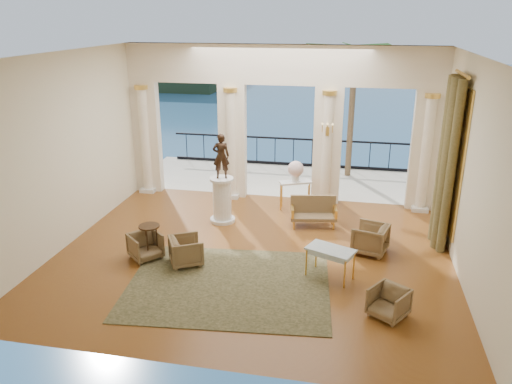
% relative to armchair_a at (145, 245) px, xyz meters
% --- Properties ---
extents(floor, '(9.00, 9.00, 0.00)m').
position_rel_armchair_a_xyz_m(floor, '(2.36, 0.64, -0.34)').
color(floor, '#51210A').
rests_on(floor, ground).
extents(room_walls, '(9.00, 9.00, 9.00)m').
position_rel_armchair_a_xyz_m(room_walls, '(2.36, -0.48, 2.54)').
color(room_walls, white).
rests_on(room_walls, ground).
extents(arcade, '(9.00, 0.56, 4.50)m').
position_rel_armchair_a_xyz_m(arcade, '(2.36, 4.46, 2.25)').
color(arcade, beige).
rests_on(arcade, ground).
extents(terrace, '(10.00, 3.60, 0.10)m').
position_rel_armchair_a_xyz_m(terrace, '(2.36, 6.44, -0.39)').
color(terrace, beige).
rests_on(terrace, ground).
extents(balustrade, '(9.00, 0.06, 1.03)m').
position_rel_armchair_a_xyz_m(balustrade, '(2.36, 8.04, 0.07)').
color(balustrade, black).
rests_on(balustrade, terrace).
extents(palm_tree, '(2.00, 2.00, 4.50)m').
position_rel_armchair_a_xyz_m(palm_tree, '(4.36, 7.24, 3.76)').
color(palm_tree, '#4C3823').
rests_on(palm_tree, terrace).
extents(headland, '(22.00, 18.00, 6.00)m').
position_rel_armchair_a_xyz_m(headland, '(-27.64, 70.64, -3.34)').
color(headland, black).
rests_on(headland, sea).
extents(sea, '(160.00, 160.00, 0.00)m').
position_rel_armchair_a_xyz_m(sea, '(2.36, 60.64, -6.34)').
color(sea, '#215488').
rests_on(sea, ground).
extents(curtain, '(0.33, 1.40, 4.09)m').
position_rel_armchair_a_xyz_m(curtain, '(6.64, 2.14, 1.68)').
color(curtain, brown).
rests_on(curtain, ground).
extents(window_frame, '(0.04, 1.60, 3.40)m').
position_rel_armchair_a_xyz_m(window_frame, '(6.83, 2.14, 1.76)').
color(window_frame, gold).
rests_on(window_frame, room_walls).
extents(wall_sconce, '(0.30, 0.11, 0.33)m').
position_rel_armchair_a_xyz_m(wall_sconce, '(3.76, 4.14, 1.89)').
color(wall_sconce, gold).
rests_on(wall_sconce, arcade).
extents(rug, '(4.41, 3.59, 0.02)m').
position_rel_armchair_a_xyz_m(rug, '(2.15, -0.79, -0.33)').
color(rug, '#282D17').
rests_on(rug, ground).
extents(armchair_a, '(0.89, 0.89, 0.67)m').
position_rel_armchair_a_xyz_m(armchair_a, '(0.00, 0.00, 0.00)').
color(armchair_a, '#4B4020').
rests_on(armchair_a, ground).
extents(armchair_b, '(0.84, 0.82, 0.64)m').
position_rel_armchair_a_xyz_m(armchair_b, '(5.31, -1.31, -0.02)').
color(armchair_b, '#4B4020').
rests_on(armchair_b, ground).
extents(armchair_c, '(0.87, 0.90, 0.76)m').
position_rel_armchair_a_xyz_m(armchair_c, '(5.02, 1.31, 0.05)').
color(armchair_c, '#4B4020').
rests_on(armchair_c, ground).
extents(armchair_d, '(0.89, 0.91, 0.70)m').
position_rel_armchair_a_xyz_m(armchair_d, '(1.00, -0.07, 0.02)').
color(armchair_d, '#4B4020').
rests_on(armchair_d, ground).
extents(settee, '(1.26, 0.70, 0.79)m').
position_rel_armchair_a_xyz_m(settee, '(3.57, 2.64, 0.06)').
color(settee, '#4B4020').
rests_on(settee, ground).
extents(game_table, '(1.11, 0.87, 0.67)m').
position_rel_armchair_a_xyz_m(game_table, '(4.17, -0.07, 0.26)').
color(game_table, silver).
rests_on(game_table, ground).
extents(pedestal, '(0.67, 0.67, 1.23)m').
position_rel_armchair_a_xyz_m(pedestal, '(1.16, 2.44, 0.26)').
color(pedestal, silver).
rests_on(pedestal, ground).
extents(statue, '(0.49, 0.39, 1.18)m').
position_rel_armchair_a_xyz_m(statue, '(1.16, 2.44, 1.48)').
color(statue, black).
rests_on(statue, pedestal).
extents(console_table, '(0.95, 0.68, 0.84)m').
position_rel_armchair_a_xyz_m(console_table, '(2.96, 3.69, 0.36)').
color(console_table, silver).
rests_on(console_table, ground).
extents(urn, '(0.44, 0.44, 0.59)m').
position_rel_armchair_a_xyz_m(urn, '(2.96, 3.69, 0.84)').
color(urn, white).
rests_on(urn, console_table).
extents(side_table, '(0.48, 0.48, 0.78)m').
position_rel_armchair_a_xyz_m(side_table, '(0.08, 0.10, 0.33)').
color(side_table, black).
rests_on(side_table, ground).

